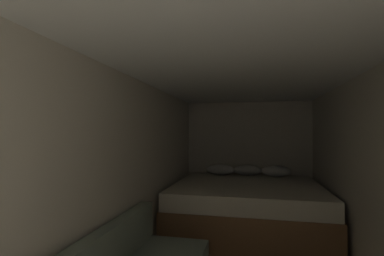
% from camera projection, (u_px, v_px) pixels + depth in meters
% --- Properties ---
extents(wall_back, '(2.30, 0.05, 1.98)m').
position_uv_depth(wall_back, '(248.00, 156.00, 5.01)').
color(wall_back, beige).
rests_on(wall_back, ground).
extents(wall_left, '(0.05, 5.43, 1.98)m').
position_uv_depth(wall_left, '(120.00, 178.00, 2.57)').
color(wall_left, beige).
rests_on(wall_left, ground).
extents(ceiling_slab, '(2.30, 5.43, 0.05)m').
position_uv_depth(ceiling_slab, '(242.00, 64.00, 2.35)').
color(ceiling_slab, white).
rests_on(ceiling_slab, wall_left).
extents(bed, '(2.08, 1.91, 0.86)m').
position_uv_depth(bed, '(247.00, 206.00, 4.01)').
color(bed, brown).
rests_on(bed, ground).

